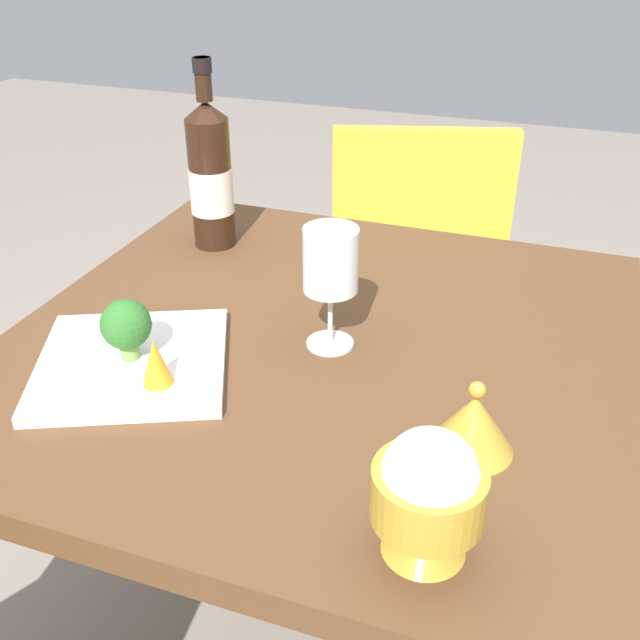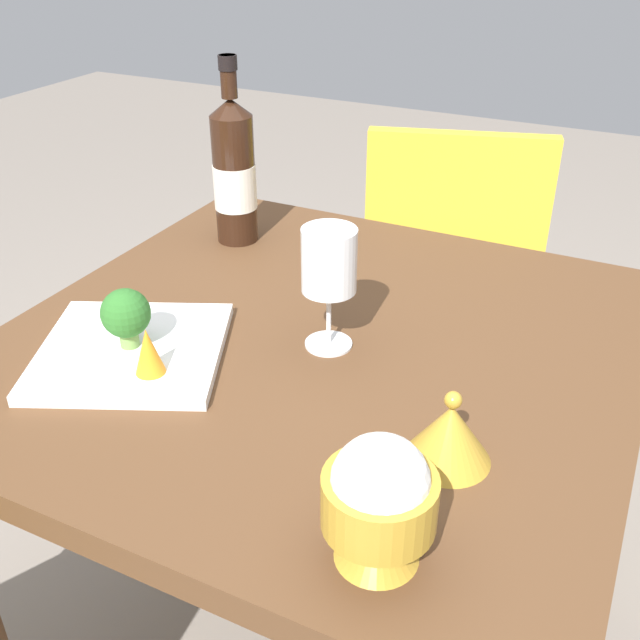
% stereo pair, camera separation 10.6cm
% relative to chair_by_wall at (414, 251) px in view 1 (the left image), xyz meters
% --- Properties ---
extents(dining_table, '(0.89, 0.89, 0.72)m').
position_rel_chair_by_wall_xyz_m(dining_table, '(-0.03, 0.76, 0.11)').
color(dining_table, brown).
rests_on(dining_table, ground_plane).
extents(chair_by_wall, '(0.50, 0.50, 0.85)m').
position_rel_chair_by_wall_xyz_m(chair_by_wall, '(0.00, 0.00, 0.00)').
color(chair_by_wall, gold).
rests_on(chair_by_wall, ground_plane).
extents(wine_bottle, '(0.08, 0.08, 0.33)m').
position_rel_chair_by_wall_xyz_m(wine_bottle, '(0.27, 0.51, 0.33)').
color(wine_bottle, black).
rests_on(wine_bottle, dining_table).
extents(wine_glass, '(0.08, 0.08, 0.18)m').
position_rel_chair_by_wall_xyz_m(wine_glass, '(-0.05, 0.77, 0.32)').
color(wine_glass, white).
rests_on(wine_glass, dining_table).
extents(rice_bowl, '(0.11, 0.11, 0.14)m').
position_rel_chair_by_wall_xyz_m(rice_bowl, '(-0.26, 1.10, 0.27)').
color(rice_bowl, gold).
rests_on(rice_bowl, dining_table).
extents(rice_bowl_lid, '(0.10, 0.10, 0.09)m').
position_rel_chair_by_wall_xyz_m(rice_bowl_lid, '(-0.27, 0.93, 0.23)').
color(rice_bowl_lid, gold).
rests_on(rice_bowl_lid, dining_table).
extents(serving_plate, '(0.33, 0.33, 0.02)m').
position_rel_chair_by_wall_xyz_m(serving_plate, '(0.19, 0.91, 0.20)').
color(serving_plate, white).
rests_on(serving_plate, dining_table).
extents(broccoli_floret, '(0.07, 0.07, 0.09)m').
position_rel_chair_by_wall_xyz_m(broccoli_floret, '(0.19, 0.91, 0.26)').
color(broccoli_floret, '#729E4C').
rests_on(broccoli_floret, serving_plate).
extents(carrot_garnish_left, '(0.04, 0.04, 0.07)m').
position_rel_chair_by_wall_xyz_m(carrot_garnish_left, '(0.12, 0.95, 0.24)').
color(carrot_garnish_left, orange).
rests_on(carrot_garnish_left, serving_plate).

